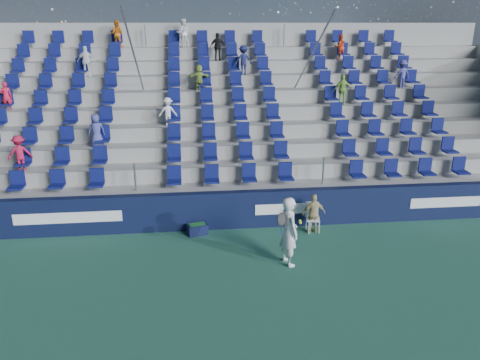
# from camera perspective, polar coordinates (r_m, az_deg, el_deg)

# --- Properties ---
(ground) EXTENTS (70.00, 70.00, 0.00)m
(ground) POSITION_cam_1_polar(r_m,az_deg,el_deg) (12.23, 0.49, -11.82)
(ground) COLOR #2A634D
(ground) RESTS_ON ground
(sponsor_wall) EXTENTS (24.00, 0.32, 1.20)m
(sponsor_wall) POSITION_cam_1_polar(r_m,az_deg,el_deg) (14.78, -0.91, -3.64)
(sponsor_wall) COLOR #0E1535
(sponsor_wall) RESTS_ON ground
(grandstand) EXTENTS (24.00, 8.17, 6.63)m
(grandstand) POSITION_cam_1_polar(r_m,az_deg,el_deg) (19.19, -2.37, 6.37)
(grandstand) COLOR #979792
(grandstand) RESTS_ON ground
(tennis_player) EXTENTS (0.71, 0.79, 1.91)m
(tennis_player) POSITION_cam_1_polar(r_m,az_deg,el_deg) (12.52, 5.99, -6.23)
(tennis_player) COLOR white
(tennis_player) RESTS_ON ground
(line_judge_chair) EXTENTS (0.47, 0.49, 0.92)m
(line_judge_chair) POSITION_cam_1_polar(r_m,az_deg,el_deg) (14.76, 8.81, -4.21)
(line_judge_chair) COLOR white
(line_judge_chair) RESTS_ON ground
(line_judge) EXTENTS (0.75, 0.35, 1.26)m
(line_judge) POSITION_cam_1_polar(r_m,az_deg,el_deg) (14.59, 8.98, -4.06)
(line_judge) COLOR tan
(line_judge) RESTS_ON ground
(ball_bin) EXTENTS (0.67, 0.52, 0.34)m
(ball_bin) POSITION_cam_1_polar(r_m,az_deg,el_deg) (14.52, -5.21, -5.93)
(ball_bin) COLOR #10163B
(ball_bin) RESTS_ON ground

